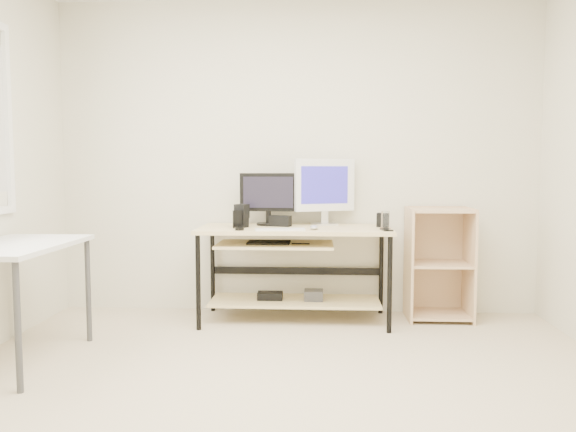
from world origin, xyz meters
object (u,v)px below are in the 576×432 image
(shelf_unit, at_px, (438,263))
(side_table, at_px, (15,256))
(white_imac, at_px, (325,187))
(desk, at_px, (291,254))
(black_monitor, at_px, (268,195))
(audio_controller, at_px, (237,219))

(shelf_unit, bearing_deg, side_table, -156.67)
(white_imac, bearing_deg, desk, -165.70)
(black_monitor, relative_size, audio_controller, 3.36)
(black_monitor, bearing_deg, audio_controller, -130.02)
(side_table, bearing_deg, desk, 32.65)
(side_table, height_order, white_imac, white_imac)
(desk, xyz_separation_m, side_table, (-1.65, -1.06, 0.13))
(white_imac, bearing_deg, side_table, -168.06)
(desk, height_order, white_imac, white_imac)
(black_monitor, distance_m, white_imac, 0.46)
(desk, bearing_deg, black_monitor, 142.92)
(black_monitor, distance_m, audio_controller, 0.37)
(desk, relative_size, shelf_unit, 1.67)
(desk, bearing_deg, white_imac, 35.40)
(white_imac, relative_size, audio_controller, 3.91)
(black_monitor, bearing_deg, white_imac, 7.39)
(white_imac, bearing_deg, black_monitor, 163.61)
(white_imac, bearing_deg, audio_controller, -178.83)
(side_table, bearing_deg, white_imac, 33.04)
(shelf_unit, xyz_separation_m, white_imac, (-0.92, 0.02, 0.61))
(desk, relative_size, black_monitor, 3.24)
(side_table, height_order, shelf_unit, shelf_unit)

